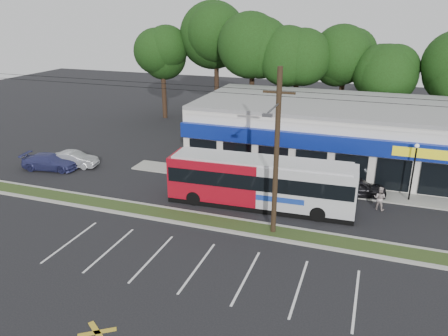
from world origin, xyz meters
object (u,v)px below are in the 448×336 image
utility_pole (273,148)px  car_silver (74,159)px  metrobus (261,181)px  car_dark (358,187)px  pedestrian_b (380,198)px  pedestrian_a (294,188)px  car_blue (50,162)px  lamp_post (414,166)px

utility_pole → car_silver: bearing=162.6°
metrobus → car_dark: bearing=30.0°
metrobus → pedestrian_b: (7.78, 2.14, -0.99)m
pedestrian_a → pedestrian_b: pedestrian_a is taller
car_blue → pedestrian_b: (26.42, 1.05, 0.14)m
utility_pole → pedestrian_a: (0.41, 5.22, -4.49)m
pedestrian_b → car_silver: bearing=15.1°
metrobus → car_silver: metrobus is taller
utility_pole → car_blue: utility_pole is taller
utility_pole → car_blue: (-20.25, 4.67, -4.73)m
car_dark → pedestrian_a: bearing=107.7°
lamp_post → metrobus: bearing=-156.3°
car_dark → car_silver: bearing=82.8°
car_dark → pedestrian_a: 4.84m
pedestrian_b → utility_pole: bearing=58.3°
lamp_post → car_dark: bearing=-175.1°
car_silver → pedestrian_a: (19.16, -0.67, 0.25)m
car_blue → pedestrian_a: 20.67m
lamp_post → metrobus: size_ratio=0.33×
lamp_post → pedestrian_a: lamp_post is taller
lamp_post → car_silver: (-26.92, -1.98, -2.00)m
car_dark → car_blue: size_ratio=0.86×
pedestrian_a → utility_pole: bearing=45.5°
metrobus → car_dark: 7.50m
utility_pole → pedestrian_a: size_ratio=27.19×
metrobus → pedestrian_a: 2.76m
pedestrian_a → pedestrian_b: 5.78m
lamp_post → car_dark: size_ratio=1.05×
utility_pole → pedestrian_b: utility_pole is taller
lamp_post → pedestrian_b: (-2.00, -2.16, -1.85)m
car_dark → car_silver: (-23.39, -1.68, -0.02)m
utility_pole → pedestrian_b: 9.58m
utility_pole → metrobus: utility_pole is taller
lamp_post → pedestrian_b: lamp_post is taller
car_blue → lamp_post: bearing=-93.2°
utility_pole → pedestrian_b: size_ratio=30.50×
metrobus → car_blue: 18.71m
car_blue → pedestrian_b: size_ratio=2.87×
utility_pole → car_dark: utility_pole is taller
car_dark → car_silver: car_dark is taller
car_silver → pedestrian_a: bearing=-102.0°
utility_pole → car_silver: (-18.75, 5.89, -4.74)m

